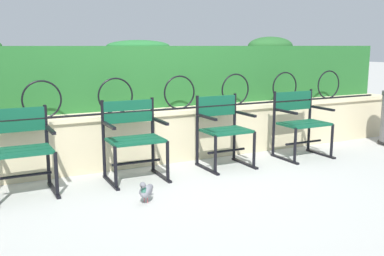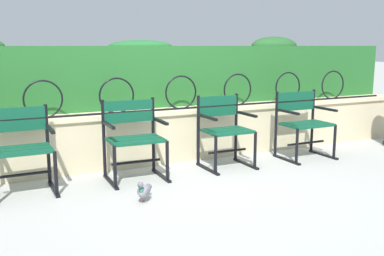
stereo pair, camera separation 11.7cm
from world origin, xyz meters
TOP-DOWN VIEW (x-y plane):
  - ground_plane at (0.00, 0.00)m, footprint 60.00×60.00m
  - stone_wall at (0.00, 0.92)m, footprint 7.61×0.41m
  - iron_arch_fence at (-0.18, 0.85)m, footprint 7.07×0.02m
  - hedge_row at (-0.01, 1.36)m, footprint 7.46×0.53m
  - park_chair_leftmost at (-1.71, 0.38)m, footprint 0.58×0.52m
  - park_chair_centre_left at (-0.58, 0.36)m, footprint 0.61×0.53m
  - park_chair_centre_right at (0.55, 0.37)m, footprint 0.57×0.52m
  - park_chair_rightmost at (1.68, 0.32)m, footprint 0.64×0.52m
  - pigeon_near_chairs at (-0.74, -0.40)m, footprint 0.21×0.25m

SIDE VIEW (x-z plane):
  - ground_plane at x=0.00m, z-range 0.00..0.00m
  - pigeon_near_chairs at x=-0.74m, z-range 0.00..0.22m
  - stone_wall at x=0.00m, z-range 0.00..0.65m
  - park_chair_leftmost at x=-1.71m, z-range 0.04..0.88m
  - park_chair_centre_right at x=0.55m, z-range 0.04..0.88m
  - park_chair_centre_left at x=-0.58m, z-range 0.04..0.89m
  - park_chair_rightmost at x=1.68m, z-range 0.04..0.89m
  - iron_arch_fence at x=-0.18m, z-range 0.62..1.04m
  - hedge_row at x=-0.01m, z-range 0.61..1.51m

